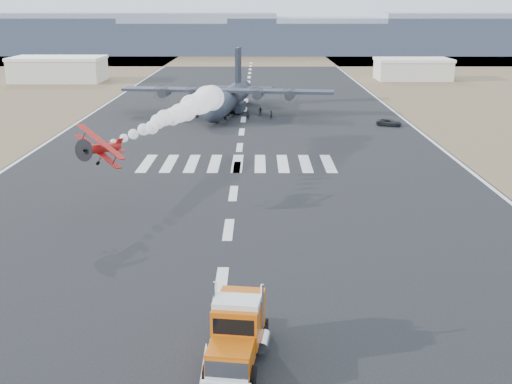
{
  "coord_description": "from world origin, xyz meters",
  "views": [
    {
      "loc": [
        2.8,
        -32.29,
        20.06
      ],
      "look_at": [
        2.57,
        22.8,
        4.0
      ],
      "focal_mm": 45.0,
      "sensor_mm": 36.0,
      "label": 1
    }
  ],
  "objects_px": {
    "support_vehicle": "(389,122)",
    "crew_b": "(183,116)",
    "crew_f": "(225,116)",
    "crew_e": "(197,113)",
    "semi_truck": "(237,329)",
    "crew_c": "(224,116)",
    "aerobatic_biplane": "(101,148)",
    "crew_g": "(271,115)",
    "transport_aircraft": "(229,97)",
    "crew_h": "(188,117)",
    "hangar_left": "(58,69)",
    "crew_d": "(260,111)",
    "crew_a": "(248,114)",
    "hangar_right": "(413,69)"
  },
  "relations": [
    {
      "from": "crew_b",
      "to": "aerobatic_biplane",
      "type": "bearing_deg",
      "value": 175.51
    },
    {
      "from": "crew_h",
      "to": "aerobatic_biplane",
      "type": "bearing_deg",
      "value": 75.03
    },
    {
      "from": "crew_b",
      "to": "support_vehicle",
      "type": "bearing_deg",
      "value": -101.41
    },
    {
      "from": "crew_g",
      "to": "transport_aircraft",
      "type": "bearing_deg",
      "value": 85.08
    },
    {
      "from": "semi_truck",
      "to": "crew_f",
      "type": "xyz_separation_m",
      "value": [
        -4.82,
        81.49,
        -1.09
      ]
    },
    {
      "from": "hangar_left",
      "to": "crew_h",
      "type": "distance_m",
      "value": 76.28
    },
    {
      "from": "transport_aircraft",
      "to": "crew_b",
      "type": "xyz_separation_m",
      "value": [
        -7.97,
        -8.88,
        -2.15
      ]
    },
    {
      "from": "semi_truck",
      "to": "support_vehicle",
      "type": "distance_m",
      "value": 79.93
    },
    {
      "from": "semi_truck",
      "to": "crew_d",
      "type": "height_order",
      "value": "semi_truck"
    },
    {
      "from": "support_vehicle",
      "to": "crew_c",
      "type": "distance_m",
      "value": 29.37
    },
    {
      "from": "crew_f",
      "to": "crew_a",
      "type": "bearing_deg",
      "value": 19.62
    },
    {
      "from": "crew_b",
      "to": "crew_e",
      "type": "relative_size",
      "value": 1.0
    },
    {
      "from": "crew_f",
      "to": "semi_truck",
      "type": "bearing_deg",
      "value": -83.62
    },
    {
      "from": "crew_d",
      "to": "crew_f",
      "type": "bearing_deg",
      "value": 61.0
    },
    {
      "from": "semi_truck",
      "to": "crew_c",
      "type": "bearing_deg",
      "value": 100.92
    },
    {
      "from": "support_vehicle",
      "to": "crew_d",
      "type": "distance_m",
      "value": 24.84
    },
    {
      "from": "support_vehicle",
      "to": "hangar_left",
      "type": "bearing_deg",
      "value": 72.54
    },
    {
      "from": "crew_d",
      "to": "crew_h",
      "type": "xyz_separation_m",
      "value": [
        -13.05,
        -7.24,
        0.01
      ]
    },
    {
      "from": "support_vehicle",
      "to": "crew_e",
      "type": "bearing_deg",
      "value": 99.72
    },
    {
      "from": "support_vehicle",
      "to": "crew_b",
      "type": "distance_m",
      "value": 36.76
    },
    {
      "from": "crew_c",
      "to": "crew_g",
      "type": "distance_m",
      "value": 8.57
    },
    {
      "from": "aerobatic_biplane",
      "to": "crew_g",
      "type": "distance_m",
      "value": 59.09
    },
    {
      "from": "crew_c",
      "to": "crew_g",
      "type": "bearing_deg",
      "value": 67.25
    },
    {
      "from": "aerobatic_biplane",
      "to": "crew_b",
      "type": "distance_m",
      "value": 55.2
    },
    {
      "from": "crew_e",
      "to": "aerobatic_biplane",
      "type": "bearing_deg",
      "value": -99.38
    },
    {
      "from": "transport_aircraft",
      "to": "crew_f",
      "type": "relative_size",
      "value": 25.23
    },
    {
      "from": "hangar_left",
      "to": "semi_truck",
      "type": "xyz_separation_m",
      "value": [
        53.57,
        -143.6,
        -1.52
      ]
    },
    {
      "from": "crew_g",
      "to": "crew_c",
      "type": "bearing_deg",
      "value": 135.89
    },
    {
      "from": "aerobatic_biplane",
      "to": "crew_f",
      "type": "xyz_separation_m",
      "value": [
        9.22,
        54.61,
        -6.0
      ]
    },
    {
      "from": "crew_a",
      "to": "crew_f",
      "type": "xyz_separation_m",
      "value": [
        -4.05,
        -1.21,
        -0.12
      ]
    },
    {
      "from": "hangar_left",
      "to": "crew_f",
      "type": "distance_m",
      "value": 79.01
    },
    {
      "from": "crew_c",
      "to": "aerobatic_biplane",
      "type": "bearing_deg",
      "value": -39.43
    },
    {
      "from": "hangar_right",
      "to": "crew_e",
      "type": "xyz_separation_m",
      "value": [
        -54.67,
        -63.92,
        -2.13
      ]
    },
    {
      "from": "hangar_left",
      "to": "crew_b",
      "type": "relative_size",
      "value": 14.04
    },
    {
      "from": "crew_b",
      "to": "hangar_left",
      "type": "bearing_deg",
      "value": 30.68
    },
    {
      "from": "hangar_left",
      "to": "crew_h",
      "type": "relative_size",
      "value": 15.05
    },
    {
      "from": "crew_d",
      "to": "hangar_left",
      "type": "bearing_deg",
      "value": -26.79
    },
    {
      "from": "semi_truck",
      "to": "aerobatic_biplane",
      "type": "xyz_separation_m",
      "value": [
        -14.04,
        26.87,
        4.91
      ]
    },
    {
      "from": "crew_a",
      "to": "crew_h",
      "type": "bearing_deg",
      "value": 30.8
    },
    {
      "from": "crew_b",
      "to": "transport_aircraft",
      "type": "bearing_deg",
      "value": -44.81
    },
    {
      "from": "support_vehicle",
      "to": "crew_f",
      "type": "bearing_deg",
      "value": 103.27
    },
    {
      "from": "support_vehicle",
      "to": "crew_b",
      "type": "height_order",
      "value": "crew_b"
    },
    {
      "from": "crew_f",
      "to": "crew_e",
      "type": "bearing_deg",
      "value": 152.53
    },
    {
      "from": "semi_truck",
      "to": "transport_aircraft",
      "type": "height_order",
      "value": "transport_aircraft"
    },
    {
      "from": "crew_a",
      "to": "crew_e",
      "type": "bearing_deg",
      "value": 5.03
    },
    {
      "from": "transport_aircraft",
      "to": "crew_h",
      "type": "height_order",
      "value": "transport_aircraft"
    },
    {
      "from": "crew_g",
      "to": "crew_h",
      "type": "relative_size",
      "value": 1.0
    },
    {
      "from": "crew_b",
      "to": "crew_h",
      "type": "bearing_deg",
      "value": -151.72
    },
    {
      "from": "crew_f",
      "to": "crew_g",
      "type": "bearing_deg",
      "value": 13.1
    },
    {
      "from": "support_vehicle",
      "to": "crew_c",
      "type": "height_order",
      "value": "crew_c"
    }
  ]
}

